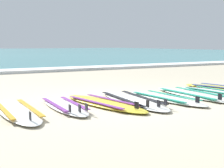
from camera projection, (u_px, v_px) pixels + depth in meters
name	position (u px, v px, depth m)	size (l,w,h in m)	color
ground_plane	(124.00, 101.00, 6.28)	(80.00, 80.00, 0.00)	#C1B599
wave_foam_strip	(23.00, 71.00, 12.58)	(80.00, 1.20, 0.11)	white
surfboard_1	(17.00, 111.00, 5.15)	(0.65, 2.25, 0.18)	white
surfboard_2	(64.00, 106.00, 5.56)	(0.61, 1.95, 0.18)	white
surfboard_3	(104.00, 103.00, 5.81)	(0.85, 2.26, 0.18)	yellow
surfboard_4	(132.00, 100.00, 6.15)	(0.89, 2.49, 0.18)	white
surfboard_5	(165.00, 98.00, 6.36)	(0.62, 2.15, 0.18)	silver
surfboard_6	(194.00, 94.00, 6.80)	(0.72, 2.44, 0.18)	silver
surfboard_7	(214.00, 92.00, 7.15)	(0.54, 1.94, 0.18)	white
surfboard_8	(224.00, 88.00, 7.75)	(0.92, 2.19, 0.18)	yellow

